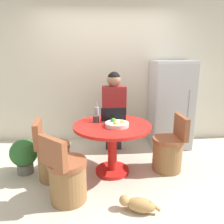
% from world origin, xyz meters
% --- Properties ---
extents(ground_plane, '(12.00, 12.00, 0.00)m').
position_xyz_m(ground_plane, '(0.00, 0.00, 0.00)').
color(ground_plane, beige).
extents(wall_back, '(7.00, 0.06, 2.60)m').
position_xyz_m(wall_back, '(0.00, 1.49, 1.30)').
color(wall_back, beige).
rests_on(wall_back, ground_plane).
extents(refrigerator, '(0.70, 0.65, 1.56)m').
position_xyz_m(refrigerator, '(1.18, 1.13, 0.78)').
color(refrigerator, silver).
rests_on(refrigerator, ground_plane).
extents(dining_table, '(1.07, 1.07, 0.72)m').
position_xyz_m(dining_table, '(0.07, 0.15, 0.54)').
color(dining_table, red).
rests_on(dining_table, ground_plane).
extents(chair_right_side, '(0.45, 0.45, 0.82)m').
position_xyz_m(chair_right_side, '(0.90, 0.19, 0.29)').
color(chair_right_side, olive).
rests_on(chair_right_side, ground_plane).
extents(chair_left_side, '(0.46, 0.45, 0.82)m').
position_xyz_m(chair_left_side, '(-0.74, 0.03, 0.29)').
color(chair_left_side, olive).
rests_on(chair_left_side, ground_plane).
extents(chair_near_left_corner, '(0.52, 0.52, 0.82)m').
position_xyz_m(chair_near_left_corner, '(-0.47, -0.46, 0.29)').
color(chair_near_left_corner, olive).
rests_on(chair_near_left_corner, ground_plane).
extents(person_seated, '(0.40, 0.37, 1.39)m').
position_xyz_m(person_seated, '(0.13, 0.91, 0.78)').
color(person_seated, '#2D2D38').
rests_on(person_seated, ground_plane).
extents(laptop, '(0.35, 0.23, 0.21)m').
position_xyz_m(laptop, '(0.09, 0.32, 0.77)').
color(laptop, '#B7B7BC').
rests_on(laptop, dining_table).
extents(fruit_bowl, '(0.32, 0.32, 0.10)m').
position_xyz_m(fruit_bowl, '(0.13, 0.06, 0.76)').
color(fruit_bowl, beige).
rests_on(fruit_bowl, dining_table).
extents(coffee_cup, '(0.09, 0.09, 0.09)m').
position_xyz_m(coffee_cup, '(-0.15, 0.27, 0.77)').
color(coffee_cup, '#383333').
rests_on(coffee_cup, dining_table).
extents(bottle, '(0.07, 0.07, 0.27)m').
position_xyz_m(bottle, '(-0.14, 0.38, 0.83)').
color(bottle, '#9999A3').
rests_on(bottle, dining_table).
extents(cat, '(0.44, 0.24, 0.16)m').
position_xyz_m(cat, '(0.32, -0.69, 0.08)').
color(cat, tan).
rests_on(cat, ground_plane).
extents(potted_plant, '(0.39, 0.39, 0.50)m').
position_xyz_m(potted_plant, '(-1.18, 0.19, 0.28)').
color(potted_plant, slate).
rests_on(potted_plant, ground_plane).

